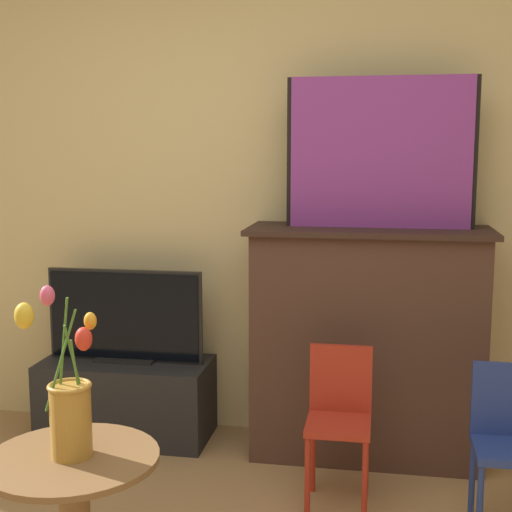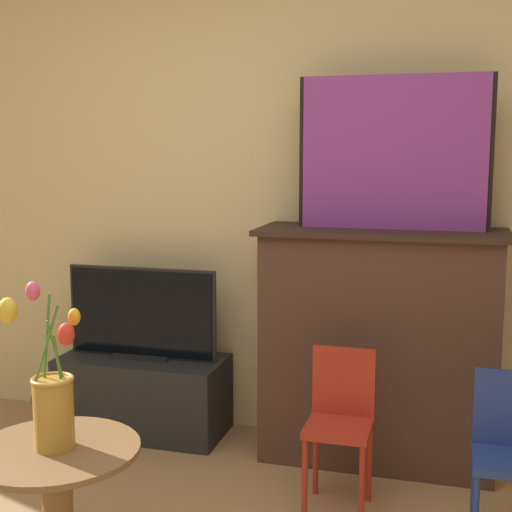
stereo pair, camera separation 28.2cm
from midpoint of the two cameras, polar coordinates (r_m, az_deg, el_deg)
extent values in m
cube|color=beige|center=(3.63, 4.62, 6.66)|extent=(8.00, 0.06, 2.70)
cube|color=#4C3328|center=(3.44, 12.15, -7.07)|extent=(1.07, 0.43, 1.11)
cube|color=#35231C|center=(3.33, 12.43, 1.88)|extent=(1.13, 0.47, 0.02)
cube|color=black|center=(3.33, 13.37, 8.03)|extent=(0.86, 0.02, 0.69)
cube|color=purple|center=(3.32, 13.37, 8.03)|extent=(0.82, 0.02, 0.69)
cube|color=#232326|center=(3.81, -6.89, -10.97)|extent=(0.86, 0.40, 0.40)
cube|color=black|center=(3.74, -6.95, -7.97)|extent=(0.31, 0.12, 0.02)
cube|color=black|center=(3.69, -6.96, -4.55)|extent=(0.80, 0.02, 0.47)
cube|color=black|center=(3.68, -7.02, -4.58)|extent=(0.77, 0.02, 0.44)
cylinder|color=#B22D1E|center=(2.97, 6.76, -17.41)|extent=(0.02, 0.02, 0.34)
cylinder|color=#B22D1E|center=(2.95, 11.33, -17.74)|extent=(0.02, 0.02, 0.34)
cylinder|color=#B22D1E|center=(3.18, 7.44, -15.66)|extent=(0.02, 0.02, 0.34)
cylinder|color=#B22D1E|center=(3.16, 11.68, -15.94)|extent=(0.02, 0.02, 0.34)
cube|color=#B22D1E|center=(2.99, 9.39, -13.47)|extent=(0.26, 0.26, 0.03)
cube|color=#B22D1E|center=(3.04, 9.72, -9.87)|extent=(0.26, 0.02, 0.29)
cylinder|color=navy|center=(3.03, 19.74, -17.35)|extent=(0.02, 0.02, 0.34)
cube|color=navy|center=(2.87, 22.42, -15.02)|extent=(0.26, 0.26, 0.03)
cube|color=navy|center=(2.92, 22.34, -11.24)|extent=(0.26, 0.02, 0.29)
cylinder|color=brown|center=(2.38, -12.43, -15.03)|extent=(0.54, 0.54, 0.02)
cylinder|color=#B78433|center=(2.34, -12.53, -12.29)|extent=(0.13, 0.13, 0.22)
torus|color=#B78433|center=(2.30, -12.62, -9.68)|extent=(0.13, 0.13, 0.02)
cylinder|color=#477A2D|center=(2.29, -12.19, -8.20)|extent=(0.04, 0.06, 0.27)
ellipsoid|color=orange|center=(2.29, -10.96, -4.84)|extent=(0.04, 0.04, 0.06)
cylinder|color=#477A2D|center=(2.29, -12.09, -8.87)|extent=(0.03, 0.02, 0.22)
ellipsoid|color=red|center=(2.26, -11.53, -6.19)|extent=(0.05, 0.05, 0.07)
cylinder|color=#477A2D|center=(2.28, -13.24, -7.72)|extent=(0.09, 0.06, 0.31)
ellipsoid|color=gold|center=(2.24, -15.89, -4.23)|extent=(0.06, 0.06, 0.08)
cylinder|color=#477A2D|center=(2.29, -13.07, -7.21)|extent=(0.06, 0.03, 0.35)
ellipsoid|color=#E0517A|center=(2.29, -14.11, -2.78)|extent=(0.04, 0.04, 0.06)
camera|label=1|loc=(0.14, -87.14, 0.43)|focal=50.00mm
camera|label=2|loc=(0.14, 92.86, -0.43)|focal=50.00mm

